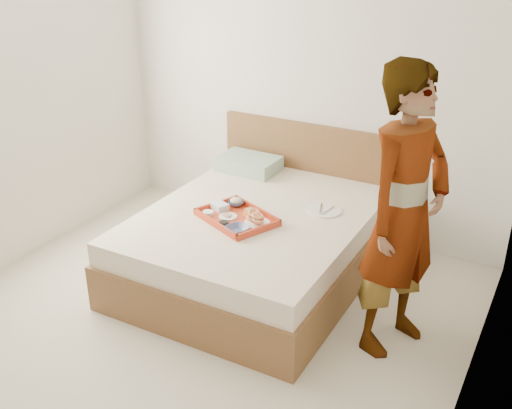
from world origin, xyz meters
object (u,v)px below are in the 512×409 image
object	(u,v)px
tray	(237,217)
dinner_plate	(325,211)
bed	(257,244)
person	(404,214)

from	to	relation	value
tray	dinner_plate	bearing A→B (deg)	65.18
tray	dinner_plate	size ratio (longest dim) A/B	2.15
bed	dinner_plate	xyz separation A→B (m)	(0.43, 0.27, 0.27)
dinner_plate	person	size ratio (longest dim) A/B	0.14
bed	tray	world-z (taller)	tray
person	bed	bearing A→B (deg)	96.68
bed	person	xyz separation A→B (m)	(1.17, -0.29, 0.65)
tray	dinner_plate	xyz separation A→B (m)	(0.50, 0.45, -0.02)
tray	bed	bearing A→B (deg)	92.73
tray	person	world-z (taller)	person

